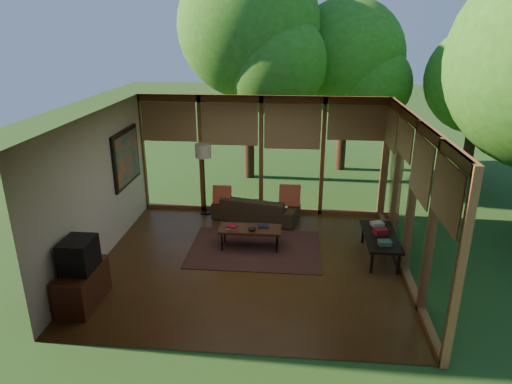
# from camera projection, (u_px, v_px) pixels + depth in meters

# --- Properties ---
(floor) EXTENTS (5.50, 5.50, 0.00)m
(floor) POSITION_uv_depth(u_px,v_px,m) (250.00, 263.00, 8.41)
(floor) COLOR #553316
(floor) RESTS_ON ground
(ceiling) EXTENTS (5.50, 5.50, 0.00)m
(ceiling) POSITION_uv_depth(u_px,v_px,m) (249.00, 117.00, 7.49)
(ceiling) COLOR white
(ceiling) RESTS_ON ground
(wall_left) EXTENTS (0.04, 5.00, 2.70)m
(wall_left) POSITION_uv_depth(u_px,v_px,m) (98.00, 189.00, 8.19)
(wall_left) COLOR silver
(wall_left) RESTS_ON ground
(wall_front) EXTENTS (5.50, 0.04, 2.70)m
(wall_front) POSITION_uv_depth(u_px,v_px,m) (229.00, 264.00, 5.61)
(wall_front) COLOR silver
(wall_front) RESTS_ON ground
(window_wall_back) EXTENTS (5.50, 0.12, 2.70)m
(window_wall_back) POSITION_uv_depth(u_px,v_px,m) (261.00, 156.00, 10.29)
(window_wall_back) COLOR brown
(window_wall_back) RESTS_ON ground
(window_wall_right) EXTENTS (0.12, 5.00, 2.70)m
(window_wall_right) POSITION_uv_depth(u_px,v_px,m) (411.00, 199.00, 7.72)
(window_wall_right) COLOR brown
(window_wall_right) RESTS_ON ground
(tree_nw) EXTENTS (3.73, 3.73, 5.96)m
(tree_nw) POSITION_uv_depth(u_px,v_px,m) (249.00, 27.00, 11.89)
(tree_nw) COLOR #3E2116
(tree_nw) RESTS_ON ground
(tree_ne) EXTENTS (3.24, 3.24, 4.90)m
(tree_ne) POSITION_uv_depth(u_px,v_px,m) (347.00, 57.00, 12.91)
(tree_ne) COLOR #3E2116
(tree_ne) RESTS_ON ground
(tree_far) EXTENTS (2.76, 2.76, 4.20)m
(tree_far) POSITION_uv_depth(u_px,v_px,m) (480.00, 80.00, 11.61)
(tree_far) COLOR #3E2116
(tree_far) RESTS_ON ground
(rug) EXTENTS (2.53, 1.79, 0.01)m
(rug) POSITION_uv_depth(u_px,v_px,m) (255.00, 249.00, 8.92)
(rug) COLOR brown
(rug) RESTS_ON floor
(sofa) EXTENTS (2.00, 1.15, 0.55)m
(sofa) POSITION_uv_depth(u_px,v_px,m) (256.00, 208.00, 10.20)
(sofa) COLOR #3D2D1E
(sofa) RESTS_ON floor
(pillow_left) EXTENTS (0.40, 0.21, 0.42)m
(pillow_left) POSITION_uv_depth(u_px,v_px,m) (222.00, 195.00, 10.11)
(pillow_left) COLOR maroon
(pillow_left) RESTS_ON sofa
(pillow_right) EXTENTS (0.46, 0.25, 0.49)m
(pillow_right) POSITION_uv_depth(u_px,v_px,m) (290.00, 196.00, 9.97)
(pillow_right) COLOR maroon
(pillow_right) RESTS_ON sofa
(ct_book_lower) EXTENTS (0.21, 0.17, 0.03)m
(ct_book_lower) POSITION_uv_depth(u_px,v_px,m) (232.00, 228.00, 8.81)
(ct_book_lower) COLOR #B2AAA2
(ct_book_lower) RESTS_ON coffee_table
(ct_book_upper) EXTENTS (0.23, 0.20, 0.03)m
(ct_book_upper) POSITION_uv_depth(u_px,v_px,m) (232.00, 226.00, 8.80)
(ct_book_upper) COLOR maroon
(ct_book_upper) RESTS_ON coffee_table
(ct_book_side) EXTENTS (0.22, 0.18, 0.03)m
(ct_book_side) POSITION_uv_depth(u_px,v_px,m) (263.00, 226.00, 8.88)
(ct_book_side) COLOR black
(ct_book_side) RESTS_ON coffee_table
(ct_bowl) EXTENTS (0.16, 0.16, 0.07)m
(ct_bowl) POSITION_uv_depth(u_px,v_px,m) (252.00, 229.00, 8.72)
(ct_bowl) COLOR black
(ct_bowl) RESTS_ON coffee_table
(media_cabinet) EXTENTS (0.50, 1.00, 0.60)m
(media_cabinet) POSITION_uv_depth(u_px,v_px,m) (82.00, 286.00, 7.09)
(media_cabinet) COLOR #4C2414
(media_cabinet) RESTS_ON floor
(television) EXTENTS (0.45, 0.55, 0.50)m
(television) POSITION_uv_depth(u_px,v_px,m) (79.00, 255.00, 6.90)
(television) COLOR black
(television) RESTS_ON media_cabinet
(console_book_a) EXTENTS (0.24, 0.19, 0.08)m
(console_book_a) POSITION_uv_depth(u_px,v_px,m) (385.00, 243.00, 8.07)
(console_book_a) COLOR #386251
(console_book_a) RESTS_ON side_console
(console_book_b) EXTENTS (0.28, 0.23, 0.11)m
(console_book_b) POSITION_uv_depth(u_px,v_px,m) (381.00, 231.00, 8.49)
(console_book_b) COLOR maroon
(console_book_b) RESTS_ON side_console
(console_book_c) EXTENTS (0.28, 0.25, 0.06)m
(console_book_c) POSITION_uv_depth(u_px,v_px,m) (377.00, 224.00, 8.87)
(console_book_c) COLOR #B2AAA2
(console_book_c) RESTS_ON side_console
(floor_lamp) EXTENTS (0.36, 0.36, 1.65)m
(floor_lamp) POSITION_uv_depth(u_px,v_px,m) (203.00, 155.00, 10.16)
(floor_lamp) COLOR black
(floor_lamp) RESTS_ON floor
(coffee_table) EXTENTS (1.20, 0.50, 0.43)m
(coffee_table) POSITION_uv_depth(u_px,v_px,m) (250.00, 230.00, 8.84)
(coffee_table) COLOR #4C2414
(coffee_table) RESTS_ON floor
(side_console) EXTENTS (0.60, 1.40, 0.46)m
(side_console) POSITION_uv_depth(u_px,v_px,m) (381.00, 237.00, 8.48)
(side_console) COLOR black
(side_console) RESTS_ON floor
(wall_painting) EXTENTS (0.06, 1.35, 1.15)m
(wall_painting) POSITION_uv_depth(u_px,v_px,m) (126.00, 157.00, 9.42)
(wall_painting) COLOR black
(wall_painting) RESTS_ON wall_left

